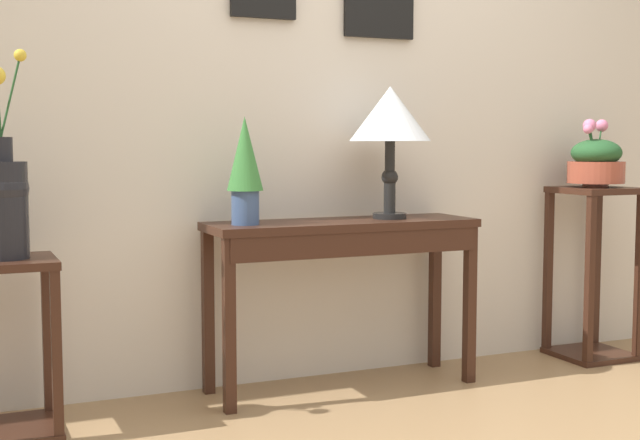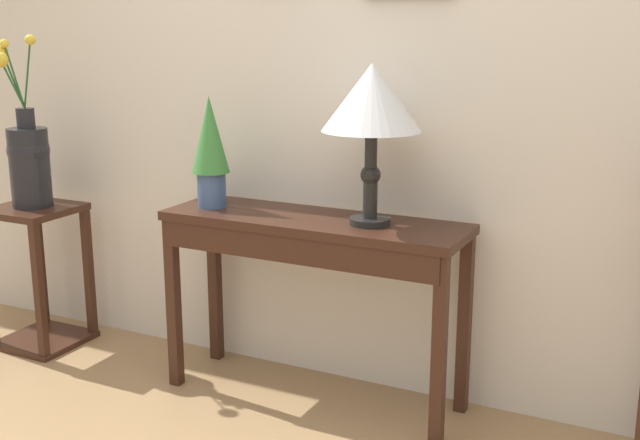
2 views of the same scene
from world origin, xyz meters
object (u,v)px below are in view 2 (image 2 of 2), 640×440
Objects in this scene: console_table at (311,248)px; flower_vase_tall_left at (29,157)px; pedestal_stand_left at (39,276)px; potted_plant_on_console at (210,146)px; table_lamp at (372,102)px.

console_table is 1.40m from flower_vase_tall_left.
potted_plant_on_console is at bearing 2.86° from pedestal_stand_left.
potted_plant_on_console is at bearing 2.97° from flower_vase_tall_left.
potted_plant_on_console is 1.14m from pedestal_stand_left.
pedestal_stand_left is (-1.61, -0.07, -0.85)m from table_lamp.
table_lamp reaches higher than pedestal_stand_left.
flower_vase_tall_left reaches higher than potted_plant_on_console.
console_table is 2.04× the size of table_lamp.
console_table is 1.81× the size of pedestal_stand_left.
table_lamp reaches higher than console_table.
flower_vase_tall_left reaches higher than table_lamp.
flower_vase_tall_left is (-0.00, -0.00, 0.55)m from pedestal_stand_left.
flower_vase_tall_left is (-1.61, -0.07, -0.30)m from table_lamp.
pedestal_stand_left is (-0.93, -0.05, -0.65)m from potted_plant_on_console.
table_lamp is 1.31× the size of potted_plant_on_console.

